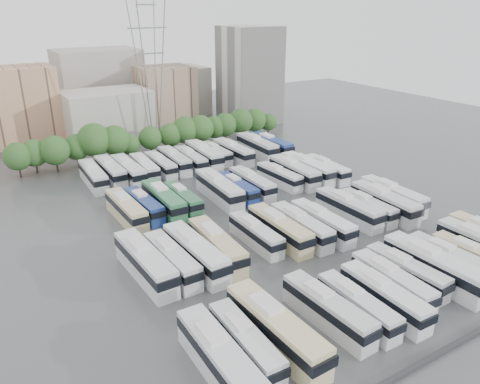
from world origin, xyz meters
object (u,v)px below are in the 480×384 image
bus_r2_s13 (326,169)px  bus_r3_s6 (174,160)px  bus_r1_s0 (145,263)px  bus_r2_s8 (252,183)px  bus_r2_s2 (144,205)px  bus_r3_s1 (93,176)px  bus_r2_s1 (126,209)px  bus_r3_s8 (204,155)px  apartment_tower (250,75)px  bus_r2_s3 (164,200)px  bus_r3_s5 (160,165)px  bus_r0_s11 (474,258)px  bus_r1_s1 (172,260)px  bus_r1_s6 (279,229)px  bus_r2_s10 (279,176)px  bus_r3_s10 (233,152)px  bus_r1_s3 (217,245)px  bus_r2_s11 (294,172)px  bus_r2_s7 (237,188)px  bus_r0_s10 (450,260)px  bus_r1_s2 (195,253)px  bus_r3_s2 (110,171)px  bus_r1_s7 (301,226)px  bus_r1_s13 (392,196)px  bus_r1_s8 (322,222)px  bus_r0_s0 (220,359)px  bus_r0_s1 (246,342)px  bus_r2_s4 (183,199)px  bus_r0_s9 (434,266)px  bus_r3_s7 (191,159)px  bus_r0_s2 (276,329)px  bus_r3_s12 (257,146)px  bus_r3_s4 (145,168)px  bus_r1_s10 (349,208)px  bus_r3_s13 (271,145)px  bus_r1_s11 (367,207)px  bus_r2_s6 (219,189)px  bus_r3_s3 (128,170)px  bus_r0_s4 (328,309)px  bus_r0_s7 (392,282)px  bus_r0_s5 (358,305)px  bus_r3_s9 (216,153)px

bus_r2_s13 → bus_r3_s6: bearing=142.0°
bus_r1_s0 → bus_r2_s8: size_ratio=1.13×
bus_r2_s2 → bus_r3_s1: bus_r3_s1 is taller
bus_r2_s1 → bus_r3_s8: 29.37m
apartment_tower → bus_r2_s3: (-45.64, -45.82, -10.99)m
bus_r3_s1 → bus_r3_s5: 13.16m
bus_r0_s11 → bus_r1_s1: (-32.83, 19.31, 0.14)m
bus_r1_s6 → bus_r2_s1: 24.18m
bus_r2_s1 → bus_r2_s13: bearing=-3.2°
bus_r3_s5 → bus_r3_s6: (3.40, 0.87, 0.12)m
bus_r2_s10 → bus_r3_s10: bus_r3_s10 is taller
bus_r1_s3 → bus_r2_s11: bus_r2_s11 is taller
bus_r3_s10 → bus_r3_s1: bearing=177.6°
bus_r2_s7 → bus_r1_s1: bearing=-139.4°
bus_r0_s10 → bus_r1_s2: bearing=143.2°
bus_r1_s2 → bus_r3_s2: bearing=87.6°
bus_r1_s7 → bus_r2_s2: bus_r1_s7 is taller
bus_r3_s5 → bus_r3_s6: bus_r3_s6 is taller
bus_r1_s13 → bus_r2_s11: 19.13m
apartment_tower → bus_r1_s8: (-28.97, -65.25, -11.13)m
bus_r3_s1 → bus_r0_s0: bearing=-92.0°
bus_r0_s1 → bus_r2_s10: size_ratio=1.00×
bus_r2_s7 → bus_r2_s10: bearing=6.4°
bus_r2_s4 → bus_r2_s1: bearing=-179.8°
bus_r0_s9 → bus_r3_s7: bus_r0_s9 is taller
bus_r2_s1 → bus_r3_s5: 21.93m
bus_r0_s2 → bus_r3_s12: 62.84m
bus_r2_s8 → bus_r2_s11: size_ratio=0.91×
bus_r2_s3 → bus_r3_s4: (3.40, 17.54, -0.19)m
bus_r1_s10 → bus_r3_s13: bus_r3_s13 is taller
bus_r0_s2 → bus_r1_s13: (36.44, 17.89, -0.12)m
bus_r2_s13 → bus_r1_s11: bearing=-107.8°
bus_r2_s4 → bus_r1_s10: bearing=-40.3°
bus_r3_s5 → bus_r3_s7: 6.63m
bus_r0_s9 → bus_r2_s6: bearing=103.8°
bus_r1_s0 → bus_r2_s4: size_ratio=1.23×
bus_r3_s8 → bus_r2_s13: bearing=-47.4°
bus_r3_s3 → bus_r0_s4: bearing=-86.9°
bus_r0_s0 → bus_r2_s2: bearing=80.6°
bus_r3_s2 → bus_r2_s13: bearing=-29.4°
bus_r0_s1 → bus_r1_s13: (39.78, 17.62, 0.27)m
bus_r0_s2 → bus_r3_s3: bus_r0_s2 is taller
bus_r0_s1 → bus_r3_s3: bearing=84.6°
bus_r1_s10 → bus_r2_s7: bus_r1_s10 is taller
bus_r0_s4 → bus_r2_s1: bearing=102.6°
bus_r0_s7 → bus_r1_s1: 26.49m
bus_r3_s7 → bus_r0_s5: bearing=-94.9°
bus_r1_s3 → bus_r3_s9: (20.00, 36.76, -0.28)m
bus_r3_s9 → bus_r3_s13: (12.97, -2.02, 0.34)m
bus_r0_s5 → bus_r2_s11: 41.76m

